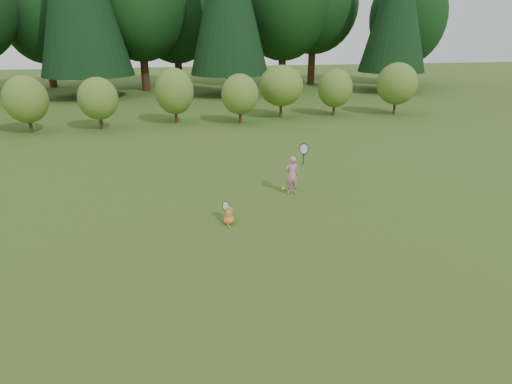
{
  "coord_description": "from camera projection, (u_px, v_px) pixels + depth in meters",
  "views": [
    {
      "loc": [
        -1.73,
        -8.61,
        4.31
      ],
      "look_at": [
        0.2,
        0.8,
        0.7
      ],
      "focal_mm": 30.0,
      "sensor_mm": 36.0,
      "label": 1
    }
  ],
  "objects": [
    {
      "name": "ground",
      "position": [
        254.0,
        233.0,
        9.74
      ],
      "size": [
        100.0,
        100.0,
        0.0
      ],
      "primitive_type": "plane",
      "color": "#2A4A14",
      "rests_on": "ground"
    },
    {
      "name": "tennis_ball",
      "position": [
        283.0,
        188.0,
        10.89
      ],
      "size": [
        0.07,
        0.07,
        0.07
      ],
      "color": "#CEE11A",
      "rests_on": "ground"
    },
    {
      "name": "child",
      "position": [
        292.0,
        174.0,
        11.94
      ],
      "size": [
        0.64,
        0.43,
        1.64
      ],
      "rotation": [
        0.0,
        0.0,
        3.02
      ],
      "color": "pink",
      "rests_on": "ground"
    },
    {
      "name": "cat",
      "position": [
        228.0,
        214.0,
        10.2
      ],
      "size": [
        0.43,
        0.65,
        0.6
      ],
      "rotation": [
        0.0,
        0.0,
        -0.39
      ],
      "color": "#C64F26",
      "rests_on": "ground"
    },
    {
      "name": "shrub_row",
      "position": [
        203.0,
        94.0,
        21.17
      ],
      "size": [
        28.0,
        3.0,
        2.8
      ],
      "primitive_type": null,
      "color": "#4C6920",
      "rests_on": "ground"
    }
  ]
}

